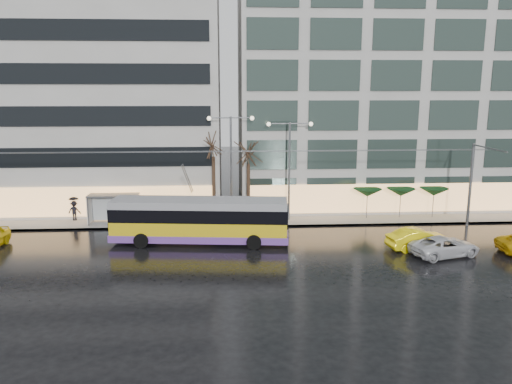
{
  "coord_description": "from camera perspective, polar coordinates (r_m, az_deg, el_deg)",
  "views": [
    {
      "loc": [
        1.62,
        -31.37,
        11.35
      ],
      "look_at": [
        3.79,
        5.0,
        3.86
      ],
      "focal_mm": 35.0,
      "sensor_mm": 36.0,
      "label": 1
    }
  ],
  "objects": [
    {
      "name": "street_lamp_near",
      "position": [
        42.51,
        -2.88,
        4.36
      ],
      "size": [
        3.96,
        0.36,
        9.03
      ],
      "color": "#595B60",
      "rests_on": "sidewalk"
    },
    {
      "name": "tree_b",
      "position": [
        42.89,
        -0.88,
        4.99
      ],
      "size": [
        3.2,
        3.2,
        7.7
      ],
      "color": "black",
      "rests_on": "sidewalk"
    },
    {
      "name": "building_left",
      "position": [
        53.36,
        -23.1,
        10.49
      ],
      "size": [
        34.0,
        14.0,
        22.0
      ],
      "primitive_type": "cube",
      "color": "#9E9C97",
      "rests_on": "sidewalk"
    },
    {
      "name": "taxi_b",
      "position": [
        38.04,
        18.11,
        -5.14
      ],
      "size": [
        4.79,
        2.29,
        1.51
      ],
      "primitive_type": "imported",
      "rotation": [
        0.0,
        0.0,
        1.73
      ],
      "color": "yellow",
      "rests_on": "ground"
    },
    {
      "name": "parasol_b",
      "position": [
        45.94,
        16.22,
        -0.03
      ],
      "size": [
        2.5,
        2.5,
        2.65
      ],
      "color": "#595B60",
      "rests_on": "sidewalk"
    },
    {
      "name": "street_lamp_far",
      "position": [
        42.88,
        3.84,
        4.04
      ],
      "size": [
        3.96,
        0.36,
        8.53
      ],
      "color": "#595B60",
      "rests_on": "sidewalk"
    },
    {
      "name": "sedan_silver",
      "position": [
        37.19,
        20.76,
        -5.82
      ],
      "size": [
        5.38,
        3.53,
        1.37
      ],
      "primitive_type": "imported",
      "rotation": [
        0.0,
        0.0,
        1.84
      ],
      "color": "silver",
      "rests_on": "ground"
    },
    {
      "name": "pedestrian_c",
      "position": [
        46.24,
        -20.06,
        -1.7
      ],
      "size": [
        1.18,
        0.91,
        2.11
      ],
      "color": "black",
      "rests_on": "sidewalk"
    },
    {
      "name": "building_right",
      "position": [
        53.3,
        16.02,
        12.57
      ],
      "size": [
        32.0,
        14.0,
        25.0
      ],
      "primitive_type": "cube",
      "color": "#9E9C97",
      "rests_on": "sidewalk"
    },
    {
      "name": "tree_a",
      "position": [
        42.6,
        -4.92,
        5.83
      ],
      "size": [
        3.2,
        3.2,
        8.4
      ],
      "color": "black",
      "rests_on": "sidewalk"
    },
    {
      "name": "kerb",
      "position": [
        41.96,
        -2.77,
        -3.99
      ],
      "size": [
        80.0,
        0.1,
        0.15
      ],
      "primitive_type": "cube",
      "color": "slate",
      "rests_on": "ground"
    },
    {
      "name": "pedestrian_b",
      "position": [
        44.0,
        -14.6,
        -2.31
      ],
      "size": [
        1.1,
        1.09,
        1.79
      ],
      "color": "black",
      "rests_on": "sidewalk"
    },
    {
      "name": "bus_shelter",
      "position": [
        44.23,
        -16.4,
        -1.12
      ],
      "size": [
        4.2,
        1.6,
        2.51
      ],
      "color": "#595B60",
      "rests_on": "sidewalk"
    },
    {
      "name": "catenary",
      "position": [
        39.94,
        -4.24,
        1.35
      ],
      "size": [
        42.24,
        5.12,
        7.0
      ],
      "color": "#595B60",
      "rests_on": "ground"
    },
    {
      "name": "ground",
      "position": [
        33.4,
        -6.05,
        -8.32
      ],
      "size": [
        140.0,
        140.0,
        0.0
      ],
      "primitive_type": "plane",
      "color": "black",
      "rests_on": "ground"
    },
    {
      "name": "parasol_c",
      "position": [
        47.03,
        19.67,
        0.02
      ],
      "size": [
        2.5,
        2.5,
        2.65
      ],
      "color": "#595B60",
      "rests_on": "sidewalk"
    },
    {
      "name": "parasol_a",
      "position": [
        45.03,
        12.62,
        -0.07
      ],
      "size": [
        2.5,
        2.5,
        2.65
      ],
      "color": "#595B60",
      "rests_on": "sidewalk"
    },
    {
      "name": "pedestrian_a",
      "position": [
        42.78,
        -14.92,
        -1.93
      ],
      "size": [
        1.01,
        1.03,
        2.19
      ],
      "color": "black",
      "rests_on": "sidewalk"
    },
    {
      "name": "sidewalk",
      "position": [
        46.75,
        -2.84,
        -2.36
      ],
      "size": [
        80.0,
        10.0,
        0.15
      ],
      "primitive_type": "cube",
      "color": "gray",
      "rests_on": "ground"
    },
    {
      "name": "trolleybus",
      "position": [
        37.61,
        -6.44,
        -3.41
      ],
      "size": [
        13.33,
        5.74,
        6.09
      ],
      "color": "gold",
      "rests_on": "ground"
    }
  ]
}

